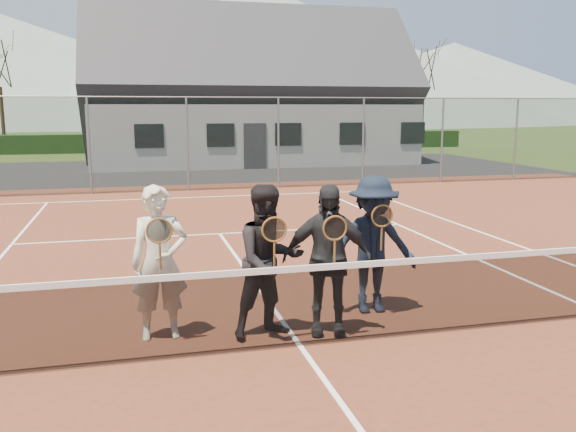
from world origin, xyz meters
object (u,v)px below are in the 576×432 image
at_px(player_c, 327,260).
at_px(player_d, 373,245).
at_px(clubhouse, 248,80).
at_px(player_a, 159,263).
at_px(player_b, 269,261).
at_px(tennis_net, 300,303).

xyz_separation_m(player_c, player_d, (0.82, 0.59, -0.00)).
distance_m(clubhouse, player_d, 23.42).
relative_size(player_a, player_c, 1.00).
relative_size(player_b, player_d, 1.00).
height_order(tennis_net, player_b, player_b).
distance_m(tennis_net, player_b, 0.64).
relative_size(player_c, player_d, 1.00).
relative_size(tennis_net, player_a, 6.49).
bearing_deg(player_d, player_b, -161.52).
distance_m(player_a, player_d, 2.75).
bearing_deg(player_a, clubhouse, 76.73).
height_order(tennis_net, clubhouse, clubhouse).
xyz_separation_m(clubhouse, player_c, (-3.58, -23.65, -3.07)).
bearing_deg(player_b, tennis_net, -59.77).
bearing_deg(clubhouse, player_a, -103.27).
height_order(player_b, player_c, same).
bearing_deg(tennis_net, player_d, 37.16).
relative_size(clubhouse, player_b, 8.67).
bearing_deg(tennis_net, clubhouse, 80.54).
distance_m(player_b, player_c, 0.68).
bearing_deg(player_a, player_c, -10.03).
height_order(player_a, player_d, same).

